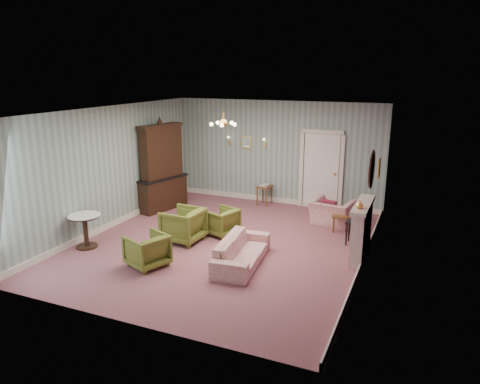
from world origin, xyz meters
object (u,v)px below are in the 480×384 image
at_px(olive_chair_a, 147,249).
at_px(coffee_table, 343,220).
at_px(olive_chair_b, 183,223).
at_px(wingback_chair, 332,208).
at_px(olive_chair_c, 221,220).
at_px(fireplace, 361,231).
at_px(sofa_chintz, 242,247).
at_px(side_table_black, 354,233).
at_px(pedestal_table, 86,231).
at_px(dresser, 161,165).

height_order(olive_chair_a, coffee_table, olive_chair_a).
relative_size(olive_chair_b, wingback_chair, 0.85).
height_order(olive_chair_b, olive_chair_c, olive_chair_b).
bearing_deg(fireplace, wingback_chair, 118.26).
bearing_deg(sofa_chintz, side_table_black, -50.47).
height_order(olive_chair_a, olive_chair_c, olive_chair_a).
bearing_deg(wingback_chair, olive_chair_a, 62.38).
height_order(wingback_chair, fireplace, fireplace).
height_order(olive_chair_c, fireplace, fireplace).
bearing_deg(pedestal_table, olive_chair_b, 33.50).
distance_m(olive_chair_c, fireplace, 3.19).
relative_size(olive_chair_b, side_table_black, 1.53).
bearing_deg(coffee_table, sofa_chintz, -116.94).
bearing_deg(olive_chair_a, wingback_chair, 165.68).
bearing_deg(sofa_chintz, wingback_chair, -26.91).
distance_m(fireplace, coffee_table, 1.76).
xyz_separation_m(dresser, side_table_black, (5.28, -0.60, -0.97)).
bearing_deg(wingback_chair, pedestal_table, 46.37).
distance_m(dresser, side_table_black, 5.40).
distance_m(olive_chair_b, fireplace, 3.83).
height_order(dresser, fireplace, dresser).
bearing_deg(sofa_chintz, olive_chair_a, 109.90).
bearing_deg(pedestal_table, coffee_table, 34.68).
bearing_deg(sofa_chintz, fireplace, -65.45).
bearing_deg(olive_chair_a, side_table_black, 149.57).
relative_size(wingback_chair, pedestal_table, 1.32).
height_order(wingback_chair, coffee_table, wingback_chair).
bearing_deg(olive_chair_a, fireplace, 140.59).
bearing_deg(dresser, fireplace, 1.41).
bearing_deg(wingback_chair, coffee_table, 159.51).
xyz_separation_m(olive_chair_a, olive_chair_c, (0.57, 2.15, -0.02)).
distance_m(wingback_chair, dresser, 4.66).
height_order(side_table_black, pedestal_table, pedestal_table).
bearing_deg(coffee_table, olive_chair_a, -130.33).
relative_size(dresser, fireplace, 1.77).
distance_m(olive_chair_b, side_table_black, 3.77).
relative_size(wingback_chair, side_table_black, 1.81).
bearing_deg(coffee_table, olive_chair_b, -144.67).
distance_m(wingback_chair, pedestal_table, 5.76).
xyz_separation_m(fireplace, side_table_black, (-0.23, 0.67, -0.31)).
bearing_deg(dresser, sofa_chintz, -21.92).
distance_m(olive_chair_c, coffee_table, 2.95).
relative_size(olive_chair_a, coffee_table, 0.87).
relative_size(olive_chair_a, olive_chair_b, 0.87).
bearing_deg(side_table_black, sofa_chintz, -134.32).
distance_m(sofa_chintz, wingback_chair, 3.22).
xyz_separation_m(wingback_chair, dresser, (-4.56, -0.50, 0.81)).
bearing_deg(fireplace, coffee_table, 112.05).
relative_size(coffee_table, side_table_black, 1.53).
xyz_separation_m(olive_chair_b, olive_chair_c, (0.59, 0.71, -0.07)).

